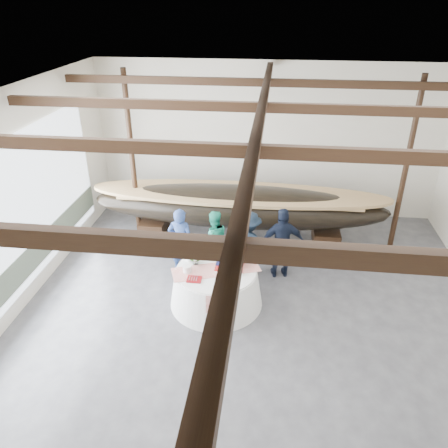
# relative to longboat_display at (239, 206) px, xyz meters

# --- Properties ---
(floor) EXTENTS (10.00, 12.00, 0.01)m
(floor) POSITION_rel_longboat_display_xyz_m (0.64, -4.16, -0.96)
(floor) COLOR #3D3D42
(floor) RESTS_ON ground
(wall_back) EXTENTS (10.00, 0.02, 4.50)m
(wall_back) POSITION_rel_longboat_display_xyz_m (0.64, 1.84, 1.29)
(wall_back) COLOR silver
(wall_back) RESTS_ON ground
(ceiling) EXTENTS (10.00, 12.00, 0.01)m
(ceiling) POSITION_rel_longboat_display_xyz_m (0.64, -4.16, 3.54)
(ceiling) COLOR white
(ceiling) RESTS_ON wall_back
(pavilion_structure) EXTENTS (9.80, 11.76, 4.50)m
(pavilion_structure) POSITION_rel_longboat_display_xyz_m (0.64, -3.43, 3.04)
(pavilion_structure) COLOR black
(pavilion_structure) RESTS_ON ground
(open_bay) EXTENTS (0.03, 7.00, 3.20)m
(open_bay) POSITION_rel_longboat_display_xyz_m (-4.30, -3.16, 0.86)
(open_bay) COLOR silver
(open_bay) RESTS_ON ground
(longboat_display) EXTENTS (8.06, 1.61, 1.51)m
(longboat_display) POSITION_rel_longboat_display_xyz_m (0.00, 0.00, 0.00)
(longboat_display) COLOR black
(longboat_display) RESTS_ON ground
(banquet_table) EXTENTS (2.02, 2.02, 0.86)m
(banquet_table) POSITION_rel_longboat_display_xyz_m (-0.20, -2.99, -0.53)
(banquet_table) COLOR silver
(banquet_table) RESTS_ON ground
(tabletop_items) EXTENTS (1.94, 1.16, 0.40)m
(tabletop_items) POSITION_rel_longboat_display_xyz_m (-0.21, -2.83, 0.05)
(tabletop_items) COLOR red
(tabletop_items) RESTS_ON banquet_table
(guest_woman_blue) EXTENTS (0.65, 0.46, 1.70)m
(guest_woman_blue) POSITION_rel_longboat_display_xyz_m (-1.21, -1.86, -0.11)
(guest_woman_blue) COLOR navy
(guest_woman_blue) RESTS_ON ground
(guest_woman_teal) EXTENTS (0.89, 0.79, 1.53)m
(guest_woman_teal) POSITION_rel_longboat_display_xyz_m (-0.46, -1.56, -0.20)
(guest_woman_teal) COLOR #1FA07F
(guest_woman_teal) RESTS_ON ground
(guest_man_left) EXTENTS (1.16, 0.85, 1.61)m
(guest_man_left) POSITION_rel_longboat_display_xyz_m (0.40, -1.68, -0.16)
(guest_man_left) COLOR black
(guest_man_left) RESTS_ON ground
(guest_man_right) EXTENTS (1.10, 0.61, 1.78)m
(guest_man_right) POSITION_rel_longboat_display_xyz_m (1.19, -1.75, -0.07)
(guest_man_right) COLOR black
(guest_man_right) RESTS_ON ground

